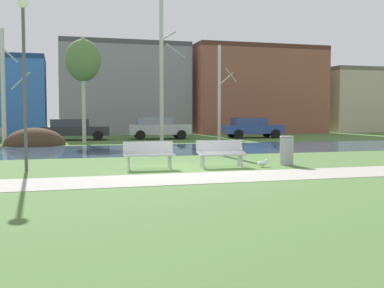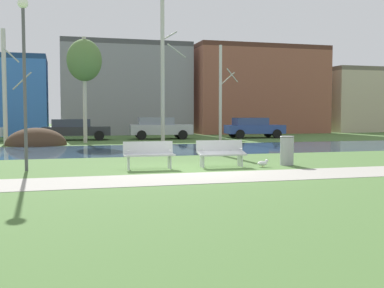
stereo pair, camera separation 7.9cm
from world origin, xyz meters
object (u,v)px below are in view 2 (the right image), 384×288
bench_right (221,153)px  parked_wagon_fourth_blue (253,127)px  trash_bin (287,150)px  streetlamp (24,56)px  bench_left (149,154)px  seagull (263,163)px  parked_hatch_third_silver (159,128)px  parked_sedan_second_dark (76,129)px

bench_right → parked_wagon_fourth_blue: parked_wagon_fourth_blue is taller
trash_bin → streetlamp: streetlamp is taller
bench_left → parked_wagon_fourth_blue: parked_wagon_fourth_blue is taller
bench_left → seagull: size_ratio=3.80×
bench_right → parked_hatch_third_silver: bearing=85.1°
streetlamp → parked_hatch_third_silver: size_ratio=1.21×
trash_bin → streetlamp: 9.01m
streetlamp → bench_left: bearing=-8.9°
trash_bin → seagull: trash_bin is taller
streetlamp → parked_sedan_second_dark: (2.01, 16.90, -2.77)m
streetlamp → parked_wagon_fourth_blue: 22.01m
seagull → parked_hatch_third_silver: parked_hatch_third_silver is taller
bench_left → parked_wagon_fourth_blue: size_ratio=0.38×
bench_left → bench_right: 2.41m
bench_right → parked_sedan_second_dark: bearing=103.3°
trash_bin → parked_wagon_fourth_blue: parked_wagon_fourth_blue is taller
bench_left → streetlamp: bearing=171.1°
streetlamp → parked_wagon_fourth_blue: bearing=48.6°
bench_right → trash_bin: 2.34m
streetlamp → parked_sedan_second_dark: size_ratio=1.18×
seagull → parked_sedan_second_dark: size_ratio=0.10×
seagull → streetlamp: bearing=172.0°
bench_right → parked_sedan_second_dark: size_ratio=0.36×
seagull → parked_hatch_third_silver: size_ratio=0.10×
parked_sedan_second_dark → parked_hatch_third_silver: bearing=-1.6°
streetlamp → parked_hatch_third_silver: streetlamp is taller
parked_hatch_third_silver → parked_wagon_fourth_blue: (6.81, -0.36, -0.02)m
parked_hatch_third_silver → parked_sedan_second_dark: bearing=178.4°
bench_left → bench_right: (2.41, 0.00, 0.00)m
parked_sedan_second_dark → trash_bin: bearing=-69.9°
seagull → streetlamp: 8.23m
parked_hatch_third_silver → bench_left: bearing=-102.7°
parked_hatch_third_silver → seagull: bearing=-90.6°
bench_right → parked_sedan_second_dark: 17.96m
parked_sedan_second_dark → parked_wagon_fourth_blue: bearing=-2.4°
bench_left → parked_sedan_second_dark: (-1.71, 17.48, 0.27)m
bench_left → parked_wagon_fourth_blue: 20.07m
seagull → parked_hatch_third_silver: 17.80m
bench_right → parked_hatch_third_silver: 17.39m
streetlamp → parked_sedan_second_dark: 17.24m
parked_hatch_third_silver → bench_right: bearing=-94.9°
bench_left → parked_sedan_second_dark: bearing=95.6°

